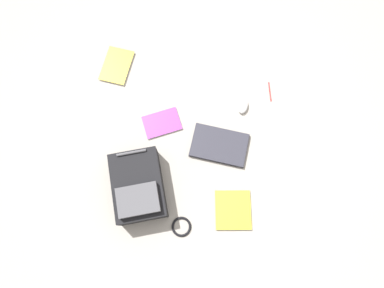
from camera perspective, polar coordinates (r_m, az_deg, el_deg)
The scene contains 9 objects.
ground_plane at distance 2.21m, azimuth -1.06°, elevation 0.93°, with size 4.04×4.04×0.00m, color gray.
backpack at distance 2.08m, azimuth -9.07°, elevation -7.26°, with size 0.37×0.46×0.22m.
laptop at distance 2.19m, azimuth 4.62°, elevation -0.20°, with size 0.40×0.30×0.03m.
book_comic at distance 2.24m, azimuth -5.15°, elevation 3.54°, with size 0.28×0.23×0.01m.
book_red at distance 2.14m, azimuth 6.92°, elevation -10.99°, with size 0.22×0.24×0.02m.
book_manual at distance 2.45m, azimuth -12.65°, elevation 12.78°, with size 0.24×0.30×0.02m.
computer_mouse at distance 2.29m, azimuth 8.60°, elevation 6.37°, with size 0.06×0.11×0.04m, color silver.
cable_coil at distance 2.12m, azimuth -1.81°, elevation -13.81°, with size 0.12×0.12×0.01m, color black.
pen_black at distance 2.38m, azimuth 13.03°, elevation 8.66°, with size 0.01×0.01×0.14m, color red.
Camera 1 is at (0.04, -0.59, 2.13)m, focal length 31.54 mm.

